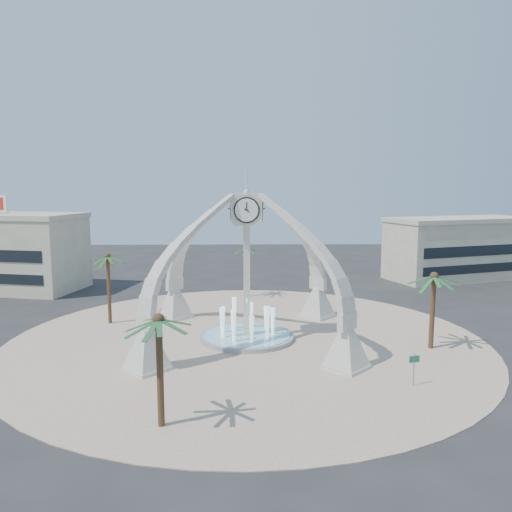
{
  "coord_description": "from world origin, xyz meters",
  "views": [
    {
      "loc": [
        -0.13,
        -41.08,
        12.93
      ],
      "look_at": [
        0.82,
        2.0,
        6.89
      ],
      "focal_mm": 35.0,
      "sensor_mm": 36.0,
      "label": 1
    }
  ],
  "objects_px": {
    "palm_east": "(434,277)",
    "palm_west": "(108,257)",
    "palm_south": "(159,321)",
    "fountain": "(247,336)",
    "street_sign": "(414,363)",
    "clock_tower": "(247,264)",
    "palm_north": "(246,249)"
  },
  "relations": [
    {
      "from": "palm_west",
      "to": "street_sign",
      "type": "xyz_separation_m",
      "value": [
        23.79,
        -15.53,
        -4.78
      ]
    },
    {
      "from": "palm_south",
      "to": "clock_tower",
      "type": "bearing_deg",
      "value": 73.1
    },
    {
      "from": "palm_south",
      "to": "fountain",
      "type": "bearing_deg",
      "value": 73.1
    },
    {
      "from": "clock_tower",
      "to": "palm_east",
      "type": "distance_m",
      "value": 15.03
    },
    {
      "from": "palm_east",
      "to": "palm_south",
      "type": "distance_m",
      "value": 23.23
    },
    {
      "from": "clock_tower",
      "to": "palm_north",
      "type": "distance_m",
      "value": 16.51
    },
    {
      "from": "palm_east",
      "to": "palm_west",
      "type": "distance_m",
      "value": 28.87
    },
    {
      "from": "clock_tower",
      "to": "palm_east",
      "type": "height_order",
      "value": "clock_tower"
    },
    {
      "from": "fountain",
      "to": "palm_east",
      "type": "distance_m",
      "value": 16.01
    },
    {
      "from": "palm_east",
      "to": "palm_north",
      "type": "distance_m",
      "value": 24.28
    },
    {
      "from": "fountain",
      "to": "palm_east",
      "type": "relative_size",
      "value": 1.2
    },
    {
      "from": "palm_east",
      "to": "palm_west",
      "type": "relative_size",
      "value": 0.94
    },
    {
      "from": "fountain",
      "to": "palm_north",
      "type": "height_order",
      "value": "palm_north"
    },
    {
      "from": "clock_tower",
      "to": "palm_south",
      "type": "height_order",
      "value": "clock_tower"
    },
    {
      "from": "fountain",
      "to": "palm_west",
      "type": "xyz_separation_m",
      "value": [
        -12.97,
        5.24,
        6.06
      ]
    },
    {
      "from": "clock_tower",
      "to": "palm_east",
      "type": "relative_size",
      "value": 2.68
    },
    {
      "from": "palm_west",
      "to": "palm_south",
      "type": "height_order",
      "value": "palm_west"
    },
    {
      "from": "palm_west",
      "to": "palm_north",
      "type": "xyz_separation_m",
      "value": [
        12.96,
        11.25,
        -0.63
      ]
    },
    {
      "from": "palm_north",
      "to": "palm_south",
      "type": "height_order",
      "value": "palm_south"
    },
    {
      "from": "clock_tower",
      "to": "palm_south",
      "type": "relative_size",
      "value": 2.66
    },
    {
      "from": "palm_west",
      "to": "palm_east",
      "type": "bearing_deg",
      "value": -16.13
    },
    {
      "from": "fountain",
      "to": "street_sign",
      "type": "relative_size",
      "value": 3.65
    },
    {
      "from": "palm_south",
      "to": "street_sign",
      "type": "xyz_separation_m",
      "value": [
        15.52,
        5.19,
        -4.33
      ]
    },
    {
      "from": "palm_south",
      "to": "palm_west",
      "type": "bearing_deg",
      "value": 111.77
    },
    {
      "from": "palm_west",
      "to": "palm_south",
      "type": "bearing_deg",
      "value": -68.23
    },
    {
      "from": "palm_west",
      "to": "palm_north",
      "type": "bearing_deg",
      "value": 40.97
    },
    {
      "from": "palm_west",
      "to": "clock_tower",
      "type": "bearing_deg",
      "value": -21.99
    },
    {
      "from": "fountain",
      "to": "clock_tower",
      "type": "bearing_deg",
      "value": -90.0
    },
    {
      "from": "fountain",
      "to": "palm_north",
      "type": "xyz_separation_m",
      "value": [
        -0.01,
        16.49,
        5.43
      ]
    },
    {
      "from": "clock_tower",
      "to": "palm_south",
      "type": "distance_m",
      "value": 16.18
    },
    {
      "from": "street_sign",
      "to": "palm_south",
      "type": "bearing_deg",
      "value": -176.18
    },
    {
      "from": "palm_east",
      "to": "palm_west",
      "type": "bearing_deg",
      "value": 163.87
    }
  ]
}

